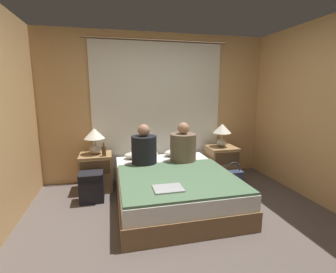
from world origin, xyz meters
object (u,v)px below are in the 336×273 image
at_px(bed, 173,187).
at_px(handbag_on_floor, 233,178).
at_px(person_right_in_bed, 183,147).
at_px(laptop_on_bed, 168,189).
at_px(pillow_right, 180,152).
at_px(backpack_on_floor, 91,185).
at_px(person_left_in_bed, 144,149).
at_px(nightstand_right, 221,163).
at_px(lamp_right, 222,131).
at_px(lamp_left, 94,137).
at_px(nightstand_left, 96,172).
at_px(beer_bottle_on_left_stand, 104,151).
at_px(pillow_left, 141,155).

height_order(bed, handbag_on_floor, bed).
xyz_separation_m(bed, person_right_in_bed, (0.28, 0.44, 0.47)).
bearing_deg(handbag_on_floor, person_right_in_bed, 171.70).
bearing_deg(laptop_on_bed, handbag_on_floor, 35.57).
relative_size(pillow_right, laptop_on_bed, 1.72).
height_order(bed, pillow_right, pillow_right).
distance_m(pillow_right, laptop_on_bed, 1.53).
bearing_deg(bed, laptop_on_bed, -109.07).
bearing_deg(backpack_on_floor, person_left_in_bed, 12.17).
xyz_separation_m(nightstand_right, lamp_right, (-0.00, 0.03, 0.56)).
bearing_deg(nightstand_right, laptop_on_bed, -134.37).
xyz_separation_m(lamp_right, laptop_on_bed, (-1.28, -1.34, -0.37)).
height_order(nightstand_right, lamp_left, lamp_left).
xyz_separation_m(person_right_in_bed, handbag_on_floor, (0.83, -0.12, -0.55)).
bearing_deg(laptop_on_bed, bed, 70.93).
bearing_deg(person_left_in_bed, handbag_on_floor, -4.78).
height_order(nightstand_left, person_right_in_bed, person_right_in_bed).
xyz_separation_m(lamp_left, pillow_right, (1.40, 0.09, -0.35)).
height_order(lamp_left, laptop_on_bed, lamp_left).
distance_m(nightstand_right, person_left_in_bed, 1.48).
relative_size(laptop_on_bed, handbag_on_floor, 0.81).
xyz_separation_m(pillow_right, beer_bottle_on_left_stand, (-1.27, -0.25, 0.16)).
bearing_deg(nightstand_left, nightstand_right, 0.00).
distance_m(person_left_in_bed, person_right_in_bed, 0.62).
bearing_deg(person_right_in_bed, backpack_on_floor, -173.14).
distance_m(bed, pillow_left, 0.91).
height_order(nightstand_left, person_left_in_bed, person_left_in_bed).
xyz_separation_m(lamp_right, person_left_in_bed, (-1.40, -0.28, -0.16)).
distance_m(laptop_on_bed, handbag_on_floor, 1.66).
relative_size(bed, lamp_left, 4.83).
bearing_deg(bed, person_left_in_bed, 127.80).
height_order(nightstand_left, lamp_right, lamp_right).
bearing_deg(person_left_in_bed, lamp_right, 11.09).
relative_size(pillow_left, pillow_right, 1.00).
bearing_deg(lamp_right, pillow_left, 176.47).
xyz_separation_m(nightstand_left, pillow_left, (0.73, 0.11, 0.20)).
distance_m(pillow_left, pillow_right, 0.67).
bearing_deg(handbag_on_floor, bed, -164.05).
bearing_deg(lamp_right, backpack_on_floor, -168.53).
xyz_separation_m(bed, nightstand_right, (1.07, 0.68, 0.08)).
distance_m(lamp_right, beer_bottle_on_left_stand, 2.01).
distance_m(person_right_in_bed, laptop_on_bed, 1.19).
xyz_separation_m(nightstand_right, lamp_left, (-2.13, 0.03, 0.56)).
relative_size(lamp_left, backpack_on_floor, 0.95).
bearing_deg(lamp_right, lamp_left, 180.00).
distance_m(nightstand_left, nightstand_right, 2.13).
bearing_deg(backpack_on_floor, laptop_on_bed, -45.00).
relative_size(pillow_left, beer_bottle_on_left_stand, 2.77).
relative_size(beer_bottle_on_left_stand, laptop_on_bed, 0.62).
relative_size(bed, beer_bottle_on_left_stand, 9.52).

